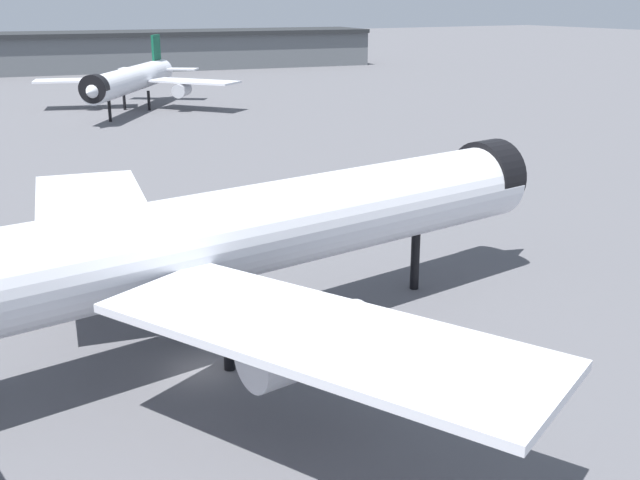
% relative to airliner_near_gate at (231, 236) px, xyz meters
% --- Properties ---
extents(ground, '(900.00, 900.00, 0.00)m').
position_rel_airliner_near_gate_xyz_m(ground, '(-3.25, -2.44, -7.32)').
color(ground, '#56565B').
extents(airliner_near_gate, '(56.80, 51.28, 16.62)m').
position_rel_airliner_near_gate_xyz_m(airliner_near_gate, '(0.00, 0.00, 0.00)').
color(airliner_near_gate, silver).
rests_on(airliner_near_gate, ground).
extents(airliner_far_taxiway, '(36.90, 41.34, 14.01)m').
position_rel_airliner_near_gate_xyz_m(airliner_far_taxiway, '(23.86, 108.74, -1.14)').
color(airliner_far_taxiway, silver).
rests_on(airliner_far_taxiway, ground).
extents(terminal_building, '(208.98, 50.77, 21.62)m').
position_rel_airliner_near_gate_xyz_m(terminal_building, '(19.63, 203.38, -1.31)').
color(terminal_building, slate).
rests_on(terminal_building, ground).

